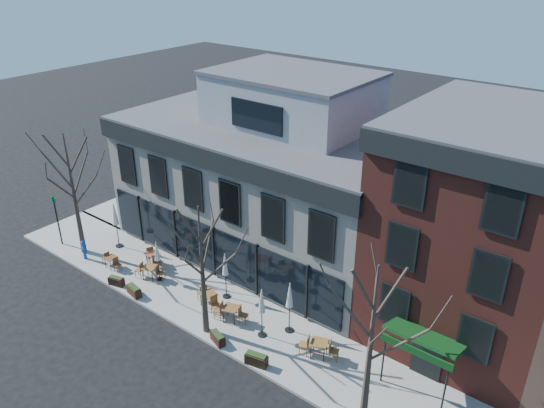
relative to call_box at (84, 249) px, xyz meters
The scene contains 25 objects.
ground 8.59m from the call_box, 25.12° to the left, with size 120.00×120.00×0.00m, color black.
sidewalk_front 11.12m from the call_box, ahead, with size 33.50×4.70×0.15m, color gray.
sidewalk_side 10.28m from the call_box, 110.02° to the left, with size 4.50×12.00×0.15m, color gray.
corner_building 12.32m from the call_box, 48.06° to the left, with size 18.39×10.39×11.10m.
red_brick_building 22.96m from the call_box, 22.55° to the left, with size 8.20×11.78×11.18m.
tree_corner 3.52m from the call_box, 150.28° to the left, with size 3.93×3.98×7.92m.
tree_mid 11.16m from the call_box, ahead, with size 3.50×3.55×7.04m.
tree_right 20.01m from the call_box, ahead, with size 3.72×3.77×7.48m.
sign_pole 3.03m from the call_box, behind, with size 0.50×0.10×3.40m.
call_box is the anchor object (origin of this frame).
cafe_set_0 2.20m from the call_box, 10.73° to the left, with size 1.66×0.69×0.87m.
cafe_set_1 4.50m from the call_box, 27.96° to the left, with size 1.95×1.13×1.01m.
cafe_set_2 5.00m from the call_box, 12.28° to the left, with size 1.87×1.15×0.97m.
cafe_set_3 9.57m from the call_box, ahead, with size 2.03×1.00×1.04m.
cafe_set_4 11.25m from the call_box, ahead, with size 1.94×1.09×1.00m.
cafe_set_5 16.36m from the call_box, ahead, with size 1.99×1.13×1.03m.
umbrella_0 2.72m from the call_box, 79.05° to the left, with size 0.49×0.49×3.07m.
umbrella_1 5.67m from the call_box, 13.68° to the left, with size 0.41×0.41×2.55m.
umbrella_2 10.01m from the call_box, 14.44° to the left, with size 0.44×0.44×2.78m.
umbrella_3 13.32m from the call_box, ahead, with size 0.44×0.44×2.77m.
umbrella_4 14.32m from the call_box, ahead, with size 0.46×0.46×2.88m.
planter_0 3.94m from the call_box, ahead, with size 1.00×0.60×0.52m.
planter_1 5.50m from the call_box, ahead, with size 1.07×0.58×0.57m.
planter_2 11.85m from the call_box, ahead, with size 1.02×0.66×0.53m.
planter_3 14.30m from the call_box, ahead, with size 1.14×0.65×0.60m.
Camera 1 is at (18.74, -18.61, 17.77)m, focal length 35.00 mm.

